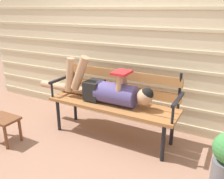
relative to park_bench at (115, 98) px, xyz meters
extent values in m
plane|color=#936B56|center=(0.00, -0.13, -0.51)|extent=(12.00, 12.00, 0.00)
cube|color=beige|center=(0.00, 0.50, 0.59)|extent=(5.47, 0.06, 2.21)
cube|color=beige|center=(0.00, 0.46, -0.39)|extent=(5.47, 0.02, 0.04)
cube|color=beige|center=(0.00, 0.46, -0.15)|extent=(5.47, 0.02, 0.04)
cube|color=beige|center=(0.00, 0.46, 0.10)|extent=(5.47, 0.02, 0.04)
cube|color=beige|center=(0.00, 0.46, 0.34)|extent=(5.47, 0.02, 0.04)
cube|color=beige|center=(0.00, 0.46, 0.59)|extent=(5.47, 0.02, 0.04)
cube|color=beige|center=(0.00, 0.46, 0.83)|extent=(5.47, 0.02, 0.04)
cube|color=beige|center=(0.00, 0.46, 1.08)|extent=(5.47, 0.02, 0.04)
cube|color=#9E6638|center=(0.00, -0.23, -0.06)|extent=(1.65, 0.15, 0.04)
cube|color=#9E6638|center=(0.00, -0.07, -0.06)|extent=(1.65, 0.15, 0.04)
cube|color=#9E6638|center=(0.00, 0.09, -0.06)|extent=(1.65, 0.15, 0.04)
cube|color=#9E6638|center=(0.00, 0.17, 0.08)|extent=(1.58, 0.05, 0.11)
cube|color=#9E6638|center=(0.00, 0.17, 0.27)|extent=(1.58, 0.05, 0.11)
cylinder|color=black|center=(-0.76, 0.17, 0.17)|extent=(0.03, 0.03, 0.43)
cylinder|color=black|center=(0.76, 0.17, 0.17)|extent=(0.03, 0.03, 0.43)
cylinder|color=black|center=(-0.73, -0.26, -0.29)|extent=(0.04, 0.04, 0.44)
cylinder|color=black|center=(0.73, -0.26, -0.29)|extent=(0.04, 0.04, 0.44)
cylinder|color=black|center=(-0.73, 0.12, -0.29)|extent=(0.04, 0.04, 0.44)
cylinder|color=black|center=(0.73, 0.12, -0.29)|extent=(0.04, 0.04, 0.44)
cube|color=black|center=(-0.80, -0.07, 0.16)|extent=(0.04, 0.45, 0.03)
cylinder|color=black|center=(-0.80, -0.26, 0.06)|extent=(0.03, 0.03, 0.20)
cube|color=black|center=(0.80, -0.07, 0.16)|extent=(0.04, 0.45, 0.03)
cylinder|color=black|center=(0.80, -0.26, 0.06)|extent=(0.03, 0.03, 0.20)
cylinder|color=#514784|center=(0.05, -0.07, 0.09)|extent=(0.51, 0.26, 0.26)
cube|color=black|center=(-0.26, -0.07, 0.09)|extent=(0.20, 0.25, 0.24)
sphere|color=tan|center=(0.43, -0.07, 0.12)|extent=(0.19, 0.19, 0.19)
sphere|color=black|center=(0.45, -0.07, 0.16)|extent=(0.16, 0.16, 0.16)
cylinder|color=tan|center=(-0.43, -0.13, 0.30)|extent=(0.29, 0.11, 0.47)
cylinder|color=tan|center=(-0.59, -0.13, 0.26)|extent=(0.16, 0.09, 0.46)
cylinder|color=tan|center=(-0.77, -0.01, 0.02)|extent=(0.87, 0.10, 0.10)
cylinder|color=tan|center=(0.13, -0.15, 0.22)|extent=(0.06, 0.06, 0.26)
cylinder|color=tan|center=(0.13, 0.01, 0.22)|extent=(0.06, 0.06, 0.26)
cube|color=red|center=(0.13, -0.07, 0.37)|extent=(0.18, 0.25, 0.03)
cube|color=brown|center=(-1.12, -0.81, -0.20)|extent=(0.39, 0.26, 0.03)
cylinder|color=brown|center=(-0.96, -0.91, -0.36)|extent=(0.04, 0.04, 0.30)
cylinder|color=brown|center=(-1.27, -0.71, -0.36)|extent=(0.04, 0.04, 0.30)
cylinder|color=brown|center=(-0.96, -0.71, -0.36)|extent=(0.04, 0.04, 0.30)
cylinder|color=slate|center=(1.35, -0.38, -0.37)|extent=(0.24, 0.24, 0.29)
camera|label=1|loc=(1.29, -2.43, 1.07)|focal=37.51mm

